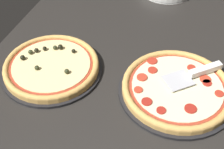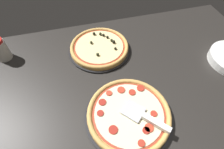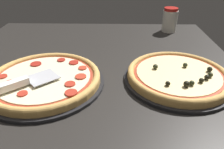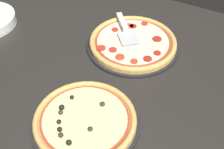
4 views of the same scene
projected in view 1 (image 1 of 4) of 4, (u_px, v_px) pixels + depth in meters
ground_plane at (143, 68)px, 109.94cm from camera, size 150.93×108.23×3.60cm
pizza_pan_front at (176, 91)px, 98.90cm from camera, size 36.93×36.93×1.00cm
pizza_front at (177, 87)px, 97.69cm from camera, size 34.71×34.71×2.55cm
pizza_pan_back at (52, 70)px, 106.06cm from camera, size 34.12×34.12×1.00cm
pizza_back at (51, 65)px, 104.80cm from camera, size 32.07×32.07×3.86cm
serving_spatula at (199, 72)px, 99.67cm from camera, size 16.90×18.27×2.00cm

